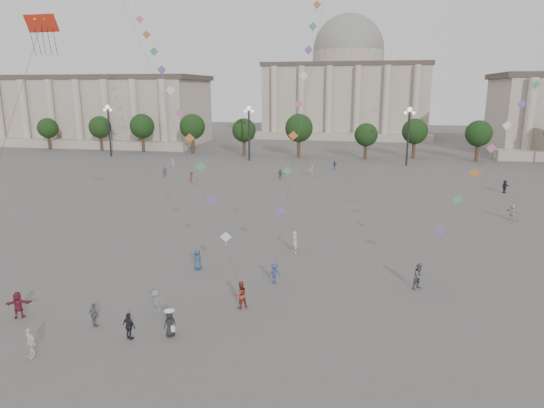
# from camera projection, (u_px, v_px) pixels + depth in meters

# --- Properties ---
(ground) EXTENTS (360.00, 360.00, 0.00)m
(ground) POSITION_uv_depth(u_px,v_px,m) (191.00, 352.00, 26.03)
(ground) COLOR #5C5A56
(ground) RESTS_ON ground
(hall_west) EXTENTS (84.00, 26.22, 17.20)m
(hall_west) POSITION_uv_depth(u_px,v_px,m) (53.00, 110.00, 128.63)
(hall_west) COLOR #ADA291
(hall_west) RESTS_ON ground
(hall_central) EXTENTS (48.30, 34.30, 35.50)m
(hall_central) POSITION_uv_depth(u_px,v_px,m) (347.00, 88.00, 145.71)
(hall_central) COLOR #ADA291
(hall_central) RESTS_ON ground
(tree_row) EXTENTS (137.12, 5.12, 8.00)m
(tree_row) POSITION_uv_depth(u_px,v_px,m) (330.00, 131.00, 99.01)
(tree_row) COLOR #3C2A1E
(tree_row) RESTS_ON ground
(lamp_post_far_west) EXTENTS (2.00, 0.90, 10.65)m
(lamp_post_far_west) POSITION_uv_depth(u_px,v_px,m) (109.00, 121.00, 100.06)
(lamp_post_far_west) COLOR #262628
(lamp_post_far_west) RESTS_ON ground
(lamp_post_mid_west) EXTENTS (2.00, 0.90, 10.65)m
(lamp_post_mid_west) POSITION_uv_depth(u_px,v_px,m) (249.00, 123.00, 93.99)
(lamp_post_mid_west) COLOR #262628
(lamp_post_mid_west) RESTS_ON ground
(lamp_post_mid_east) EXTENTS (2.00, 0.90, 10.65)m
(lamp_post_mid_east) POSITION_uv_depth(u_px,v_px,m) (409.00, 125.00, 87.91)
(lamp_post_mid_east) COLOR #262628
(lamp_post_mid_east) RESTS_ON ground
(person_crowd_0) EXTENTS (1.05, 0.74, 1.66)m
(person_crowd_0) POSITION_uv_depth(u_px,v_px,m) (334.00, 165.00, 84.63)
(person_crowd_0) COLOR #37527C
(person_crowd_0) RESTS_ON ground
(person_crowd_4) EXTENTS (1.50, 1.63, 1.82)m
(person_crowd_4) POSITION_uv_depth(u_px,v_px,m) (312.00, 171.00, 78.33)
(person_crowd_4) COLOR silver
(person_crowd_4) RESTS_ON ground
(person_crowd_6) EXTENTS (1.12, 0.71, 1.65)m
(person_crowd_6) POSITION_uv_depth(u_px,v_px,m) (156.00, 302.00, 30.15)
(person_crowd_6) COLOR slate
(person_crowd_6) RESTS_ON ground
(person_crowd_7) EXTENTS (1.56, 1.55, 1.80)m
(person_crowd_7) POSITION_uv_depth(u_px,v_px,m) (513.00, 212.00, 52.02)
(person_crowd_7) COLOR beige
(person_crowd_7) RESTS_ON ground
(person_crowd_9) EXTENTS (1.48, 1.53, 1.74)m
(person_crowd_9) POSITION_uv_depth(u_px,v_px,m) (505.00, 187.00, 65.82)
(person_crowd_9) COLOR black
(person_crowd_9) RESTS_ON ground
(person_crowd_10) EXTENTS (0.74, 0.78, 1.80)m
(person_crowd_10) POSITION_uv_depth(u_px,v_px,m) (173.00, 163.00, 86.38)
(person_crowd_10) COLOR #B6B6B1
(person_crowd_10) RESTS_ON ground
(person_crowd_12) EXTENTS (1.50, 1.01, 1.55)m
(person_crowd_12) POSITION_uv_depth(u_px,v_px,m) (280.00, 174.00, 75.95)
(person_crowd_12) COLOR #58585D
(person_crowd_12) RESTS_ON ground
(person_crowd_13) EXTENTS (0.80, 0.83, 1.92)m
(person_crowd_13) POSITION_uv_depth(u_px,v_px,m) (295.00, 242.00, 41.62)
(person_crowd_13) COLOR beige
(person_crowd_13) RESTS_ON ground
(person_crowd_16) EXTENTS (1.10, 0.72, 1.74)m
(person_crowd_16) POSITION_uv_depth(u_px,v_px,m) (165.00, 172.00, 77.51)
(person_crowd_16) COLOR slate
(person_crowd_16) RESTS_ON ground
(person_crowd_17) EXTENTS (0.78, 1.20, 1.75)m
(person_crowd_17) POSITION_uv_depth(u_px,v_px,m) (192.00, 177.00, 72.92)
(person_crowd_17) COLOR brown
(person_crowd_17) RESTS_ON ground
(person_crowd_18) EXTENTS (1.06, 0.76, 1.67)m
(person_crowd_18) POSITION_uv_depth(u_px,v_px,m) (30.00, 343.00, 25.35)
(person_crowd_18) COLOR silver
(person_crowd_18) RESTS_ON ground
(person_crowd_19) EXTENTS (0.82, 0.94, 1.62)m
(person_crowd_19) POSITION_uv_depth(u_px,v_px,m) (198.00, 259.00, 37.85)
(person_crowd_19) COLOR #304A6C
(person_crowd_19) RESTS_ON ground
(tourist_1) EXTENTS (1.00, 0.67, 1.58)m
(tourist_1) POSITION_uv_depth(u_px,v_px,m) (129.00, 326.00, 27.20)
(tourist_1) COLOR black
(tourist_1) RESTS_ON ground
(tourist_2) EXTENTS (1.64, 1.10, 1.69)m
(tourist_2) POSITION_uv_depth(u_px,v_px,m) (18.00, 305.00, 29.78)
(tourist_2) COLOR maroon
(tourist_2) RESTS_ON ground
(tourist_3) EXTENTS (0.95, 0.67, 1.49)m
(tourist_3) POSITION_uv_depth(u_px,v_px,m) (94.00, 315.00, 28.65)
(tourist_3) COLOR slate
(tourist_3) RESTS_ON ground
(kite_flyer_0) EXTENTS (1.11, 1.09, 1.81)m
(kite_flyer_0) POSITION_uv_depth(u_px,v_px,m) (241.00, 295.00, 31.11)
(kite_flyer_0) COLOR maroon
(kite_flyer_0) RESTS_ON ground
(kite_flyer_1) EXTENTS (1.09, 1.10, 1.52)m
(kite_flyer_1) POSITION_uv_depth(u_px,v_px,m) (274.00, 273.00, 35.09)
(kite_flyer_1) COLOR navy
(kite_flyer_1) RESTS_ON ground
(kite_flyer_2) EXTENTS (1.16, 1.13, 1.89)m
(kite_flyer_2) POSITION_uv_depth(u_px,v_px,m) (419.00, 276.00, 34.07)
(kite_flyer_2) COLOR #5A595D
(kite_flyer_2) RESTS_ON ground
(hat_person) EXTENTS (0.86, 0.84, 1.69)m
(hat_person) POSITION_uv_depth(u_px,v_px,m) (170.00, 323.00, 27.54)
(hat_person) COLOR black
(hat_person) RESTS_ON ground
(dragon_kite) EXTENTS (3.00, 7.70, 22.20)m
(dragon_kite) POSITION_uv_depth(u_px,v_px,m) (42.00, 38.00, 30.19)
(dragon_kite) COLOR red
(dragon_kite) RESTS_ON ground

